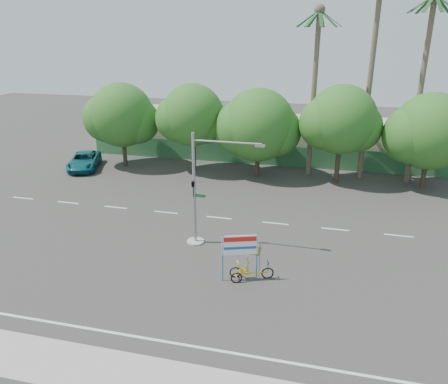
# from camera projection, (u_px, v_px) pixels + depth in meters

# --- Properties ---
(ground) EXTENTS (120.00, 120.00, 0.00)m
(ground) POSITION_uv_depth(u_px,v_px,m) (218.00, 281.00, 23.16)
(ground) COLOR #33302D
(ground) RESTS_ON ground
(fence) EXTENTS (38.00, 0.08, 2.00)m
(fence) POSITION_uv_depth(u_px,v_px,m) (273.00, 155.00, 42.36)
(fence) COLOR #336B3D
(fence) RESTS_ON ground
(building_left) EXTENTS (12.00, 8.00, 4.00)m
(building_left) POSITION_uv_depth(u_px,v_px,m) (189.00, 130.00, 48.33)
(building_left) COLOR #B6AD90
(building_left) RESTS_ON ground
(building_right) EXTENTS (14.00, 8.00, 3.60)m
(building_right) POSITION_uv_depth(u_px,v_px,m) (358.00, 141.00, 44.39)
(building_right) COLOR #B6AD90
(building_right) RESTS_ON ground
(tree_far_left) EXTENTS (7.14, 6.00, 7.96)m
(tree_far_left) POSITION_uv_depth(u_px,v_px,m) (121.00, 117.00, 40.99)
(tree_far_left) COLOR #473828
(tree_far_left) RESTS_ON ground
(tree_left) EXTENTS (6.66, 5.60, 8.07)m
(tree_left) POSITION_uv_depth(u_px,v_px,m) (192.00, 117.00, 39.32)
(tree_left) COLOR #473828
(tree_left) RESTS_ON ground
(tree_center) EXTENTS (7.62, 6.40, 7.85)m
(tree_center) POSITION_uv_depth(u_px,v_px,m) (258.00, 127.00, 38.19)
(tree_center) COLOR #473828
(tree_center) RESTS_ON ground
(tree_right) EXTENTS (6.90, 5.80, 8.36)m
(tree_right) POSITION_uv_depth(u_px,v_px,m) (341.00, 122.00, 36.36)
(tree_right) COLOR #473828
(tree_right) RESTS_ON ground
(tree_far_right) EXTENTS (7.38, 6.20, 7.94)m
(tree_far_right) POSITION_uv_depth(u_px,v_px,m) (430.00, 134.00, 35.01)
(tree_far_right) COLOR #473828
(tree_far_right) RESTS_ON ground
(palm_tall) EXTENTS (3.73, 3.79, 17.45)m
(palm_tall) POSITION_uv_depth(u_px,v_px,m) (373.00, 56.00, 35.43)
(palm_tall) COLOR #70604C
(palm_tall) RESTS_ON ground
(palm_mid) EXTENTS (3.73, 3.79, 15.45)m
(palm_mid) POSITION_uv_depth(u_px,v_px,m) (423.00, 71.00, 34.91)
(palm_mid) COLOR #70604C
(palm_mid) RESTS_ON ground
(palm_short) EXTENTS (3.73, 3.79, 14.45)m
(palm_short) POSITION_uv_depth(u_px,v_px,m) (315.00, 75.00, 37.00)
(palm_short) COLOR #70604C
(palm_short) RESTS_ON ground
(traffic_signal) EXTENTS (4.72, 1.10, 7.00)m
(traffic_signal) POSITION_uv_depth(u_px,v_px,m) (199.00, 199.00, 26.25)
(traffic_signal) COLOR gray
(traffic_signal) RESTS_ON ground
(trike_billboard) EXTENTS (2.66, 1.18, 2.75)m
(trike_billboard) POSITION_uv_depth(u_px,v_px,m) (245.00, 261.00, 22.91)
(trike_billboard) COLOR black
(trike_billboard) RESTS_ON ground
(pickup_truck) EXTENTS (4.21, 5.99, 1.52)m
(pickup_truck) POSITION_uv_depth(u_px,v_px,m) (84.00, 161.00, 41.54)
(pickup_truck) COLOR #0D575F
(pickup_truck) RESTS_ON ground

